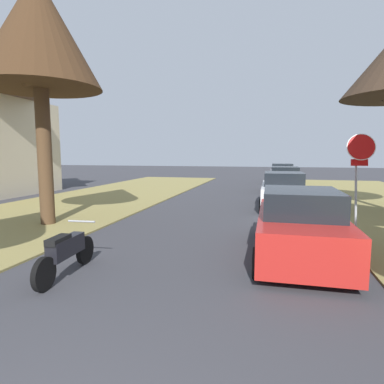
# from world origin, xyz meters

# --- Properties ---
(stop_sign_far) EXTENTS (0.81, 0.65, 2.92)m
(stop_sign_far) POSITION_xyz_m (4.17, 9.95, 2.16)
(stop_sign_far) COLOR #9EA0A5
(stop_sign_far) RESTS_ON grass_verge_right
(street_tree_left_mid_a) EXTENTS (3.82, 3.82, 7.91)m
(street_tree_left_mid_a) POSITION_xyz_m (-5.63, 8.44, 6.12)
(street_tree_left_mid_a) COLOR #503823
(street_tree_left_mid_a) RESTS_ON grass_verge_left
(parked_sedan_red) EXTENTS (1.96, 4.41, 1.57)m
(parked_sedan_red) POSITION_xyz_m (2.26, 6.94, 0.72)
(parked_sedan_red) COLOR red
(parked_sedan_red) RESTS_ON ground
(parked_sedan_white) EXTENTS (1.96, 4.41, 1.57)m
(parked_sedan_white) POSITION_xyz_m (2.12, 13.94, 0.72)
(parked_sedan_white) COLOR white
(parked_sedan_white) RESTS_ON ground
(parked_sedan_black) EXTENTS (1.96, 4.41, 1.57)m
(parked_sedan_black) POSITION_xyz_m (2.41, 20.27, 0.72)
(parked_sedan_black) COLOR black
(parked_sedan_black) RESTS_ON ground
(parked_sedan_silver) EXTENTS (1.96, 4.41, 1.57)m
(parked_sedan_silver) POSITION_xyz_m (2.43, 26.77, 0.72)
(parked_sedan_silver) COLOR #BCBCC1
(parked_sedan_silver) RESTS_ON ground
(parked_motorcycle) EXTENTS (0.60, 2.05, 0.97)m
(parked_motorcycle) POSITION_xyz_m (-2.22, 4.57, 0.48)
(parked_motorcycle) COLOR black
(parked_motorcycle) RESTS_ON ground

